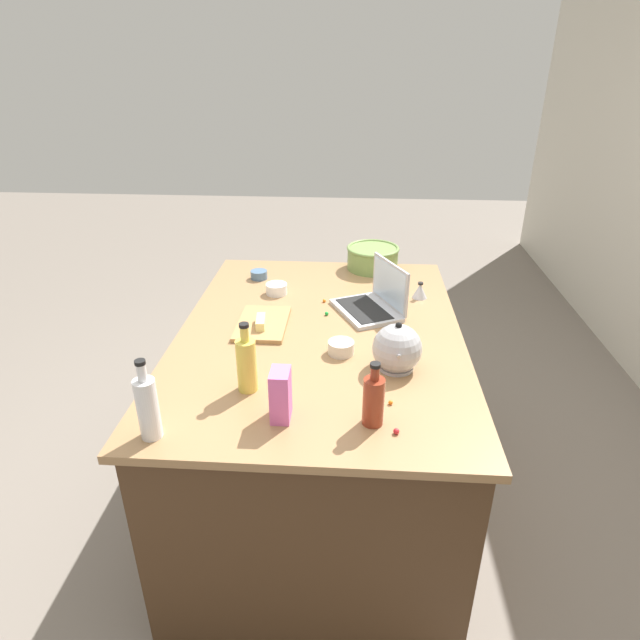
# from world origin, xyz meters

# --- Properties ---
(ground_plane) EXTENTS (12.00, 12.00, 0.00)m
(ground_plane) POSITION_xyz_m (0.00, 0.00, 0.00)
(ground_plane) COLOR slate
(island_counter) EXTENTS (1.64, 1.16, 0.90)m
(island_counter) POSITION_xyz_m (0.00, 0.00, 0.45)
(island_counter) COLOR #4C331E
(island_counter) RESTS_ON ground
(laptop) EXTENTS (0.38, 0.34, 0.22)m
(laptop) POSITION_xyz_m (-0.21, 0.22, 0.95)
(laptop) COLOR #B7B7BC
(laptop) RESTS_ON island_counter
(mixing_bowl_large) EXTENTS (0.28, 0.28, 0.12)m
(mixing_bowl_large) POSITION_xyz_m (-0.74, 0.23, 0.96)
(mixing_bowl_large) COLOR #72934C
(mixing_bowl_large) RESTS_ON island_counter
(bottle_soy) EXTENTS (0.07, 0.07, 0.22)m
(bottle_soy) POSITION_xyz_m (0.61, 0.21, 0.99)
(bottle_soy) COLOR maroon
(bottle_soy) RESTS_ON island_counter
(bottle_vinegar) EXTENTS (0.06, 0.06, 0.26)m
(bottle_vinegar) POSITION_xyz_m (0.72, -0.46, 1.01)
(bottle_vinegar) COLOR white
(bottle_vinegar) RESTS_ON island_counter
(bottle_oil) EXTENTS (0.07, 0.07, 0.25)m
(bottle_oil) POSITION_xyz_m (0.45, -0.22, 1.00)
(bottle_oil) COLOR #DBC64C
(bottle_oil) RESTS_ON island_counter
(kettle) EXTENTS (0.21, 0.18, 0.20)m
(kettle) POSITION_xyz_m (0.27, 0.30, 0.98)
(kettle) COLOR #ADADB2
(kettle) RESTS_ON island_counter
(cutting_board) EXTENTS (0.32, 0.21, 0.02)m
(cutting_board) POSITION_xyz_m (-0.03, -0.25, 0.91)
(cutting_board) COLOR #AD7F4C
(cutting_board) RESTS_ON island_counter
(butter_stick_left) EXTENTS (0.11, 0.05, 0.04)m
(butter_stick_left) POSITION_xyz_m (0.01, -0.25, 0.94)
(butter_stick_left) COLOR #F4E58C
(butter_stick_left) RESTS_ON cutting_board
(ramekin_small) EXTENTS (0.08, 0.08, 0.04)m
(ramekin_small) POSITION_xyz_m (-0.55, -0.35, 0.92)
(ramekin_small) COLOR slate
(ramekin_small) RESTS_ON island_counter
(ramekin_medium) EXTENTS (0.10, 0.10, 0.05)m
(ramekin_medium) POSITION_xyz_m (-0.37, -0.23, 0.93)
(ramekin_medium) COLOR white
(ramekin_medium) RESTS_ON island_counter
(ramekin_wide) EXTENTS (0.10, 0.10, 0.05)m
(ramekin_wide) POSITION_xyz_m (0.18, 0.09, 0.93)
(ramekin_wide) COLOR beige
(ramekin_wide) RESTS_ON island_counter
(kitchen_timer) EXTENTS (0.07, 0.07, 0.08)m
(kitchen_timer) POSITION_xyz_m (-0.37, 0.44, 0.94)
(kitchen_timer) COLOR #B2B2B7
(kitchen_timer) RESTS_ON island_counter
(candy_bag) EXTENTS (0.09, 0.06, 0.17)m
(candy_bag) POSITION_xyz_m (0.60, -0.08, 0.99)
(candy_bag) COLOR pink
(candy_bag) RESTS_ON island_counter
(candy_0) EXTENTS (0.02, 0.02, 0.02)m
(candy_0) POSITION_xyz_m (0.66, 0.28, 0.91)
(candy_0) COLOR red
(candy_0) RESTS_ON island_counter
(candy_1) EXTENTS (0.02, 0.02, 0.02)m
(candy_1) POSITION_xyz_m (-0.29, -0.00, 0.91)
(candy_1) COLOR orange
(candy_1) RESTS_ON island_counter
(candy_2) EXTENTS (0.02, 0.02, 0.02)m
(candy_2) POSITION_xyz_m (0.50, 0.27, 0.91)
(candy_2) COLOR orange
(candy_2) RESTS_ON island_counter
(candy_3) EXTENTS (0.02, 0.02, 0.02)m
(candy_3) POSITION_xyz_m (-0.15, 0.02, 0.91)
(candy_3) COLOR green
(candy_3) RESTS_ON island_counter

